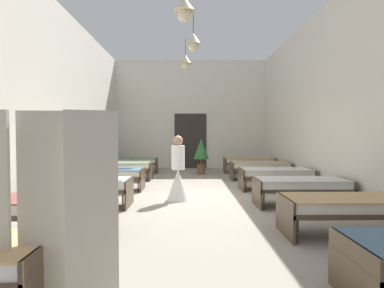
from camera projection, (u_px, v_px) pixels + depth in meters
The scene contains 15 objects.
ground_plane at pixel (193, 199), 7.44m from camera, with size 7.22×13.34×0.10m, color #9E9384.
room_shell at pixel (192, 103), 8.77m from camera, with size 7.02×12.94×4.76m.
bed_left_row_1 at pixel (41, 207), 4.56m from camera, with size 1.90×0.84×0.57m.
bed_right_row_1 at pixel (347, 206), 4.62m from camera, with size 1.90×0.84×0.57m.
bed_left_row_2 at pixel (84, 186), 6.45m from camera, with size 1.90×0.84×0.57m.
bed_right_row_2 at pixel (301, 185), 6.51m from camera, with size 1.90×0.84×0.57m.
bed_left_row_3 at pixel (108, 174), 8.34m from camera, with size 1.90×0.84×0.57m.
bed_right_row_3 at pixel (276, 174), 8.39m from camera, with size 1.90×0.84×0.57m.
bed_left_row_4 at pixel (123, 166), 10.23m from camera, with size 1.90×0.84×0.57m.
bed_right_row_4 at pixel (260, 166), 10.28m from camera, with size 1.90×0.84×0.57m.
bed_left_row_5 at pixel (133, 161), 12.11m from camera, with size 1.90×0.84×0.57m.
bed_right_row_5 at pixel (249, 161), 12.17m from camera, with size 1.90×0.84×0.57m.
nurse_near_aisle at pixel (178, 177), 7.08m from camera, with size 0.52×0.52×1.49m.
potted_plant at pixel (201, 151), 11.62m from camera, with size 0.57×0.57×1.36m.
privacy_screen at pixel (42, 214), 2.56m from camera, with size 1.25×0.16×1.70m.
Camera 1 is at (-0.11, -7.39, 1.51)m, focal length 29.14 mm.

